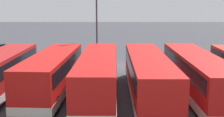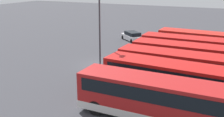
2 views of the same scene
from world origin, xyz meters
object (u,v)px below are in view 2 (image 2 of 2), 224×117
at_px(bus_single_deck_second, 195,49).
at_px(bus_single_deck_third, 192,58).
at_px(bus_single_deck_fifth, 168,79).
at_px(car_hatchback_silver, 132,36).
at_px(bus_single_deck_near_end, 201,43).
at_px(bus_single_deck_fourth, 182,67).
at_px(lamp_post_tall, 100,24).
at_px(bus_single_deck_sixth, 163,99).
at_px(waste_bin_yellow, 129,48).

relative_size(bus_single_deck_second, bus_single_deck_third, 1.00).
xyz_separation_m(bus_single_deck_fifth, car_hatchback_silver, (-18.14, -10.29, -0.92)).
height_order(bus_single_deck_fifth, car_hatchback_silver, bus_single_deck_fifth).
xyz_separation_m(bus_single_deck_near_end, bus_single_deck_third, (7.38, 0.11, 0.00)).
relative_size(bus_single_deck_second, bus_single_deck_fifth, 1.14).
bearing_deg(bus_single_deck_second, bus_single_deck_fourth, 0.54).
xyz_separation_m(bus_single_deck_second, lamp_post_tall, (7.70, -8.02, 3.42)).
distance_m(bus_single_deck_second, car_hatchback_silver, 13.16).
distance_m(car_hatchback_silver, lamp_post_tall, 16.16).
height_order(bus_single_deck_third, bus_single_deck_fourth, same).
xyz_separation_m(bus_single_deck_second, bus_single_deck_fifth, (10.50, -0.38, -0.00)).
relative_size(bus_single_deck_third, bus_single_deck_sixth, 1.02).
bearing_deg(bus_single_deck_fourth, car_hatchback_silver, -143.96).
height_order(bus_single_deck_near_end, waste_bin_yellow, bus_single_deck_near_end).
relative_size(car_hatchback_silver, waste_bin_yellow, 4.62).
height_order(bus_single_deck_fourth, bus_single_deck_sixth, same).
height_order(bus_single_deck_second, lamp_post_tall, lamp_post_tall).
height_order(bus_single_deck_near_end, bus_single_deck_fourth, same).
distance_m(bus_single_deck_second, bus_single_deck_sixth, 14.37).
bearing_deg(bus_single_deck_third, bus_single_deck_near_end, -179.15).
xyz_separation_m(bus_single_deck_sixth, waste_bin_yellow, (-16.01, -8.93, -1.15)).
distance_m(bus_single_deck_fifth, waste_bin_yellow, 14.74).
height_order(bus_single_deck_sixth, waste_bin_yellow, bus_single_deck_sixth).
bearing_deg(bus_single_deck_second, bus_single_deck_sixth, 1.07).
height_order(bus_single_deck_third, bus_single_deck_sixth, same).
xyz_separation_m(car_hatchback_silver, lamp_post_tall, (15.34, 2.66, 4.34)).
bearing_deg(car_hatchback_silver, bus_single_deck_third, 44.20).
relative_size(bus_single_deck_second, waste_bin_yellow, 12.69).
height_order(bus_single_deck_second, car_hatchback_silver, bus_single_deck_second).
bearing_deg(bus_single_deck_second, bus_single_deck_third, 3.96).
relative_size(lamp_post_tall, waste_bin_yellow, 9.15).
distance_m(bus_single_deck_third, waste_bin_yellow, 10.40).
relative_size(bus_single_deck_third, bus_single_deck_fifth, 1.13).
xyz_separation_m(car_hatchback_silver, waste_bin_yellow, (5.99, 2.02, -0.22)).
bearing_deg(bus_single_deck_third, bus_single_deck_sixth, 0.11).
bearing_deg(bus_single_deck_second, bus_single_deck_fifth, -2.08).
height_order(bus_single_deck_third, bus_single_deck_fifth, same).
bearing_deg(bus_single_deck_sixth, bus_single_deck_near_end, -179.59).
height_order(bus_single_deck_second, waste_bin_yellow, bus_single_deck_second).
relative_size(bus_single_deck_near_end, bus_single_deck_fifth, 1.00).
bearing_deg(car_hatchback_silver, lamp_post_tall, 9.83).
distance_m(bus_single_deck_fourth, bus_single_deck_sixth, 7.24).
bearing_deg(bus_single_deck_third, bus_single_deck_fourth, -2.96).
distance_m(car_hatchback_silver, waste_bin_yellow, 6.33).
bearing_deg(bus_single_deck_fifth, bus_single_deck_sixth, 9.56).
xyz_separation_m(bus_single_deck_near_end, bus_single_deck_second, (3.79, -0.14, 0.00)).
relative_size(bus_single_deck_sixth, lamp_post_tall, 1.35).
relative_size(car_hatchback_silver, lamp_post_tall, 0.50).
relative_size(bus_single_deck_near_end, bus_single_deck_second, 0.88).
bearing_deg(bus_single_deck_near_end, car_hatchback_silver, -109.61).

